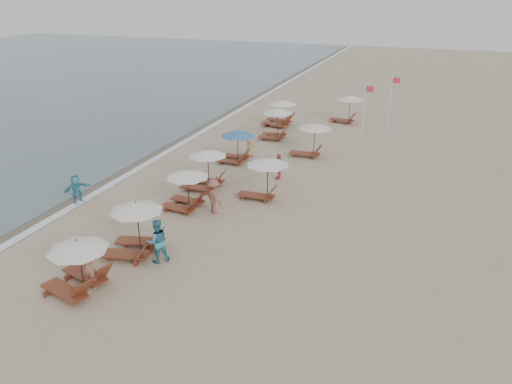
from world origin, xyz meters
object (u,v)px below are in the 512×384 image
at_px(lounger_station_4, 235,145).
at_px(lounger_station_5, 275,122).
at_px(inland_station_0, 263,174).
at_px(inland_station_2, 347,106).
at_px(lounger_station_1, 133,231).
at_px(beachgoer_near, 88,267).
at_px(beachgoer_mid_b, 214,196).
at_px(beachgoer_far_a, 279,166).
at_px(waterline_walker, 77,189).
at_px(flag_pole_near, 364,109).
at_px(lounger_station_2, 185,189).
at_px(beachgoer_far_b, 250,144).
at_px(lounger_station_6, 279,114).
at_px(beachgoer_mid_a, 157,241).
at_px(lounger_station_3, 204,170).
at_px(inland_station_1, 311,137).
at_px(lounger_station_0, 75,266).

relative_size(lounger_station_4, lounger_station_5, 0.99).
relative_size(inland_station_0, inland_station_2, 0.98).
height_order(lounger_station_1, lounger_station_4, lounger_station_1).
height_order(beachgoer_near, beachgoer_mid_b, beachgoer_near).
height_order(lounger_station_1, beachgoer_near, lounger_station_1).
distance_m(beachgoer_far_a, waterline_walker, 11.01).
relative_size(beachgoer_far_a, flag_pole_near, 0.37).
bearing_deg(waterline_walker, beachgoer_mid_b, -53.21).
bearing_deg(lounger_station_2, flag_pole_near, 66.94).
bearing_deg(beachgoer_far_b, lounger_station_5, 4.41).
distance_m(lounger_station_6, inland_station_0, 14.51).
distance_m(beachgoer_mid_a, beachgoer_mid_b, 4.89).
bearing_deg(beachgoer_mid_a, beachgoer_far_a, -143.53).
bearing_deg(lounger_station_1, lounger_station_6, 91.82).
xyz_separation_m(lounger_station_2, lounger_station_3, (-0.24, 2.68, 0.01)).
bearing_deg(inland_station_0, inland_station_1, 85.70).
xyz_separation_m(beachgoer_mid_b, beachgoer_far_b, (-1.49, 8.58, -0.02)).
distance_m(lounger_station_1, waterline_walker, 6.65).
xyz_separation_m(lounger_station_0, inland_station_1, (4.10, 17.57, 0.36)).
xyz_separation_m(lounger_station_1, inland_station_0, (3.04, 7.13, 0.30)).
relative_size(lounger_station_2, inland_station_1, 0.88).
distance_m(lounger_station_1, beachgoer_mid_b, 4.93).
relative_size(lounger_station_4, inland_station_2, 0.90).
bearing_deg(beachgoer_near, beachgoer_mid_a, 43.19).
bearing_deg(lounger_station_1, beachgoer_mid_a, -7.87).
bearing_deg(inland_station_2, beachgoer_far_a, -95.10).
relative_size(inland_station_2, beachgoer_far_a, 1.77).
bearing_deg(lounger_station_5, inland_station_0, -74.81).
distance_m(lounger_station_0, lounger_station_3, 10.26).
relative_size(lounger_station_1, beachgoer_mid_b, 1.50).
distance_m(lounger_station_2, inland_station_2, 19.84).
relative_size(beachgoer_mid_a, beachgoer_far_b, 1.08).
xyz_separation_m(lounger_station_0, beachgoer_mid_a, (1.70, 2.75, -0.07)).
bearing_deg(lounger_station_2, lounger_station_4, 92.90).
bearing_deg(lounger_station_4, beachgoer_far_a, -26.57).
bearing_deg(waterline_walker, lounger_station_2, -50.78).
bearing_deg(lounger_station_1, inland_station_2, 80.14).
distance_m(lounger_station_6, inland_station_1, 7.79).
relative_size(lounger_station_0, beachgoer_near, 1.44).
distance_m(beachgoer_far_b, waterline_walker, 11.43).
bearing_deg(inland_station_0, lounger_station_3, 176.48).
bearing_deg(inland_station_0, lounger_station_5, 105.19).
xyz_separation_m(lounger_station_2, lounger_station_6, (-0.50, 16.48, -0.08)).
relative_size(lounger_station_1, lounger_station_6, 0.96).
bearing_deg(waterline_walker, inland_station_0, -40.74).
relative_size(inland_station_0, waterline_walker, 1.77).
bearing_deg(inland_station_1, lounger_station_2, -110.74).
xyz_separation_m(lounger_station_2, flag_pole_near, (6.37, 14.95, 1.22)).
xyz_separation_m(lounger_station_0, lounger_station_4, (-0.05, 14.82, 0.13)).
bearing_deg(lounger_station_3, inland_station_1, 61.20).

